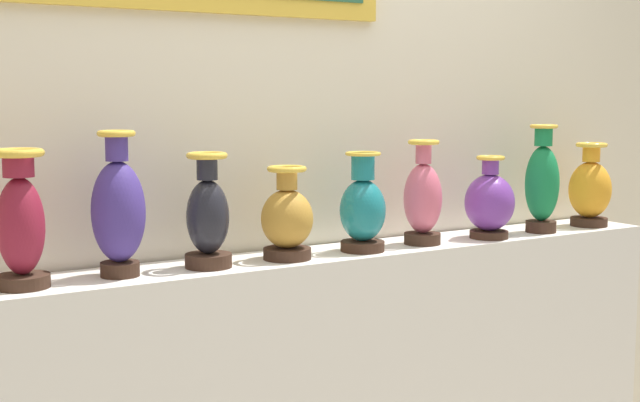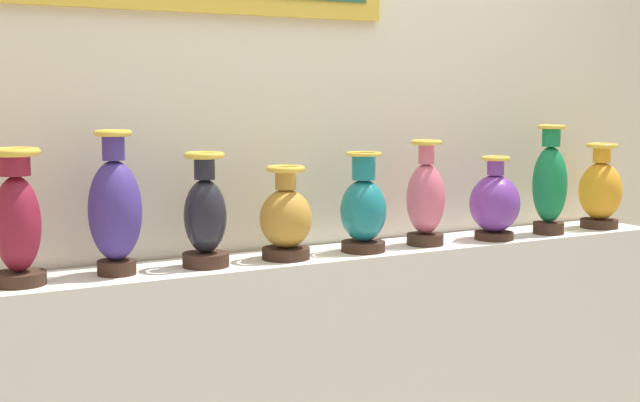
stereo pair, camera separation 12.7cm
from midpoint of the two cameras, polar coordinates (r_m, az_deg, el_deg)
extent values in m
cube|color=silver|center=(3.06, -1.22, -12.52)|extent=(2.88, 0.30, 0.98)
cube|color=beige|center=(3.07, -3.25, 5.99)|extent=(4.43, 0.10, 2.92)
cylinder|color=#382319|center=(2.57, -20.21, -4.96)|extent=(0.15, 0.15, 0.04)
ellipsoid|color=maroon|center=(2.54, -20.36, -1.56)|extent=(0.13, 0.13, 0.27)
cylinder|color=maroon|center=(2.53, -20.52, 2.22)|extent=(0.08, 0.08, 0.07)
torus|color=gold|center=(2.52, -20.55, 2.97)|extent=(0.14, 0.14, 0.02)
cylinder|color=#382319|center=(2.65, -14.31, -4.35)|extent=(0.11, 0.11, 0.04)
ellipsoid|color=#3F2D7F|center=(2.62, -14.42, -0.70)|extent=(0.16, 0.16, 0.30)
cylinder|color=#3F2D7F|center=(2.60, -14.54, 3.42)|extent=(0.07, 0.07, 0.08)
torus|color=gold|center=(2.60, -14.57, 4.30)|extent=(0.11, 0.11, 0.02)
cylinder|color=#382319|center=(2.73, -8.64, -3.88)|extent=(0.15, 0.15, 0.04)
ellipsoid|color=black|center=(2.71, -8.69, -1.04)|extent=(0.13, 0.13, 0.23)
cylinder|color=black|center=(2.69, -8.75, 2.17)|extent=(0.06, 0.06, 0.07)
torus|color=gold|center=(2.69, -8.76, 2.96)|extent=(0.13, 0.13, 0.02)
cylinder|color=#382319|center=(2.84, -3.44, -3.45)|extent=(0.16, 0.16, 0.04)
ellipsoid|color=#B27F2D|center=(2.82, -3.46, -1.18)|extent=(0.17, 0.17, 0.19)
cylinder|color=#B27F2D|center=(2.80, -3.48, 1.43)|extent=(0.07, 0.07, 0.07)
torus|color=gold|center=(2.80, -3.48, 2.11)|extent=(0.13, 0.13, 0.02)
cylinder|color=#382319|center=(2.98, 1.58, -2.97)|extent=(0.15, 0.15, 0.03)
ellipsoid|color=#19727A|center=(2.96, 1.59, -0.63)|extent=(0.16, 0.16, 0.21)
cylinder|color=#19727A|center=(2.94, 1.60, 2.26)|extent=(0.08, 0.08, 0.09)
torus|color=gold|center=(2.94, 1.60, 3.11)|extent=(0.12, 0.12, 0.01)
cylinder|color=#382319|center=(3.13, 5.56, -2.46)|extent=(0.13, 0.13, 0.04)
ellipsoid|color=#CC5972|center=(3.11, 5.59, 0.16)|extent=(0.14, 0.14, 0.25)
cylinder|color=#CC5972|center=(3.10, 5.63, 3.15)|extent=(0.06, 0.06, 0.08)
torus|color=gold|center=(3.10, 5.64, 3.86)|extent=(0.11, 0.11, 0.02)
cylinder|color=#382319|center=(3.30, 9.91, -2.17)|extent=(0.14, 0.14, 0.03)
ellipsoid|color=#6B3393|center=(3.28, 9.96, -0.11)|extent=(0.19, 0.19, 0.21)
cylinder|color=#6B3393|center=(3.27, 10.01, 2.27)|extent=(0.06, 0.06, 0.06)
torus|color=gold|center=(3.26, 10.02, 2.80)|extent=(0.11, 0.11, 0.02)
cylinder|color=#382319|center=(3.48, 13.25, -1.64)|extent=(0.12, 0.12, 0.04)
ellipsoid|color=#14723D|center=(3.46, 13.32, 1.11)|extent=(0.13, 0.13, 0.29)
cylinder|color=#14723D|center=(3.45, 13.41, 4.15)|extent=(0.07, 0.07, 0.08)
torus|color=gold|center=(3.45, 13.43, 4.77)|extent=(0.11, 0.11, 0.02)
cylinder|color=#382319|center=(3.70, 16.25, -1.31)|extent=(0.15, 0.15, 0.03)
ellipsoid|color=orange|center=(3.68, 16.32, 0.71)|extent=(0.17, 0.17, 0.23)
cylinder|color=orange|center=(3.67, 16.40, 3.01)|extent=(0.07, 0.07, 0.07)
torus|color=gold|center=(3.67, 16.41, 3.55)|extent=(0.13, 0.13, 0.02)
camera|label=1|loc=(0.06, -91.25, -0.15)|focal=48.89mm
camera|label=2|loc=(0.06, 88.75, 0.15)|focal=48.89mm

